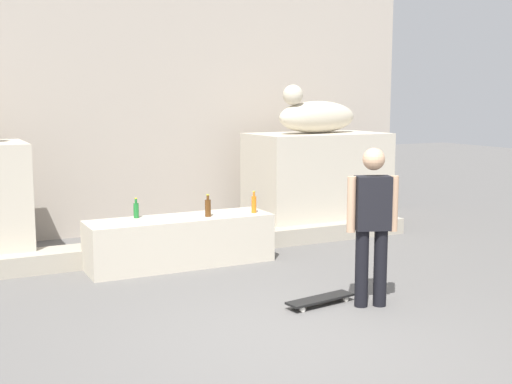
# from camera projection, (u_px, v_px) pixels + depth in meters

# --- Properties ---
(ground_plane) EXTENTS (40.00, 40.00, 0.00)m
(ground_plane) POSITION_uv_depth(u_px,v_px,m) (296.00, 340.00, 5.93)
(ground_plane) COLOR #605E5B
(facade_wall) EXTENTS (10.40, 0.60, 5.17)m
(facade_wall) POSITION_uv_depth(u_px,v_px,m) (122.00, 72.00, 10.58)
(facade_wall) COLOR #B6AA9C
(facade_wall) RESTS_ON ground_plane
(pedestal_right) EXTENTS (2.19, 1.27, 1.61)m
(pedestal_right) POSITION_uv_depth(u_px,v_px,m) (317.00, 182.00, 10.79)
(pedestal_right) COLOR beige
(pedestal_right) RESTS_ON ground_plane
(statue_reclining_right) EXTENTS (1.68, 0.90, 0.78)m
(statue_reclining_right) POSITION_uv_depth(u_px,v_px,m) (316.00, 116.00, 10.61)
(statue_reclining_right) COLOR beige
(statue_reclining_right) RESTS_ON pedestal_right
(ledge_block) EXTENTS (2.42, 0.70, 0.64)m
(ledge_block) POSITION_uv_depth(u_px,v_px,m) (180.00, 241.00, 8.56)
(ledge_block) COLOR beige
(ledge_block) RESTS_ON ground_plane
(skater) EXTENTS (0.51, 0.31, 1.67)m
(skater) POSITION_uv_depth(u_px,v_px,m) (372.00, 220.00, 6.78)
(skater) COLOR black
(skater) RESTS_ON ground_plane
(skateboard) EXTENTS (0.82, 0.32, 0.08)m
(skateboard) POSITION_uv_depth(u_px,v_px,m) (320.00, 299.00, 6.92)
(skateboard) COLOR black
(skateboard) RESTS_ON ground_plane
(bottle_orange) EXTENTS (0.07, 0.07, 0.30)m
(bottle_orange) POSITION_uv_depth(u_px,v_px,m) (254.00, 204.00, 8.84)
(bottle_orange) COLOR orange
(bottle_orange) RESTS_ON ledge_block
(bottle_brown) EXTENTS (0.08, 0.08, 0.29)m
(bottle_brown) POSITION_uv_depth(u_px,v_px,m) (208.00, 207.00, 8.56)
(bottle_brown) COLOR #593314
(bottle_brown) RESTS_ON ledge_block
(bottle_green) EXTENTS (0.07, 0.07, 0.26)m
(bottle_green) POSITION_uv_depth(u_px,v_px,m) (136.00, 210.00, 8.46)
(bottle_green) COLOR #1E722D
(bottle_green) RESTS_ON ledge_block
(stair_step) EXTENTS (7.84, 0.50, 0.25)m
(stair_step) POSITION_uv_depth(u_px,v_px,m) (167.00, 247.00, 9.06)
(stair_step) COLOR #A9A08F
(stair_step) RESTS_ON ground_plane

